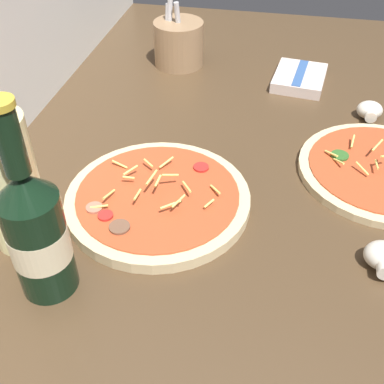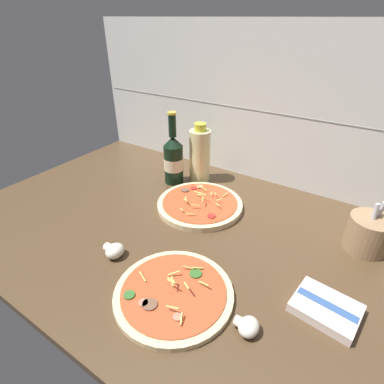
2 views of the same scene
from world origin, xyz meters
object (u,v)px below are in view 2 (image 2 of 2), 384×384
at_px(dish_towel, 326,308).
at_px(utensil_crock, 368,233).
at_px(pizza_near, 174,293).
at_px(pizza_far, 200,204).
at_px(beer_bottle, 173,159).
at_px(mushroom_left, 248,326).
at_px(oil_bottle, 200,155).
at_px(mushroom_right, 114,251).

bearing_deg(dish_towel, utensil_crock, 81.56).
relative_size(pizza_near, pizza_far, 0.97).
bearing_deg(pizza_far, dish_towel, -24.33).
height_order(beer_bottle, mushroom_left, beer_bottle).
bearing_deg(beer_bottle, mushroom_left, -40.92).
relative_size(oil_bottle, dish_towel, 1.56).
distance_m(beer_bottle, mushroom_right, 0.46).
distance_m(beer_bottle, oil_bottle, 0.10).
relative_size(pizza_near, dish_towel, 1.90).
bearing_deg(dish_towel, pizza_near, -154.28).
xyz_separation_m(oil_bottle, utensil_crock, (0.62, -0.10, -0.06)).
distance_m(pizza_far, dish_towel, 0.51).
distance_m(beer_bottle, dish_towel, 0.73).
distance_m(beer_bottle, utensil_crock, 0.70).
bearing_deg(pizza_near, pizza_far, 112.91).
distance_m(pizza_near, pizza_far, 0.39).
xyz_separation_m(oil_bottle, mushroom_right, (0.04, -0.52, -0.09)).
bearing_deg(oil_bottle, mushroom_right, -85.02).
bearing_deg(mushroom_left, beer_bottle, 139.08).
height_order(utensil_crock, dish_towel, utensil_crock).
distance_m(pizza_far, mushroom_right, 0.35).
bearing_deg(beer_bottle, dish_towel, -25.62).
height_order(pizza_near, pizza_far, pizza_far).
bearing_deg(oil_bottle, utensil_crock, -8.84).
bearing_deg(pizza_near, mushroom_left, 2.57).
distance_m(utensil_crock, dish_towel, 0.29).
distance_m(pizza_near, utensil_crock, 0.57).
distance_m(mushroom_left, mushroom_right, 0.40).
bearing_deg(oil_bottle, pizza_near, -63.81).
bearing_deg(mushroom_right, oil_bottle, 94.98).
distance_m(oil_bottle, utensil_crock, 0.63).
xyz_separation_m(pizza_near, beer_bottle, (-0.34, 0.46, 0.09)).
height_order(oil_bottle, mushroom_left, oil_bottle).
bearing_deg(mushroom_right, mushroom_left, -1.75).
height_order(mushroom_right, dish_towel, mushroom_right).
bearing_deg(mushroom_right, beer_bottle, 105.12).
distance_m(pizza_near, oil_bottle, 0.61).
height_order(pizza_near, utensil_crock, utensil_crock).
relative_size(utensil_crock, dish_towel, 0.99).
height_order(beer_bottle, dish_towel, beer_bottle).
relative_size(beer_bottle, oil_bottle, 1.20).
xyz_separation_m(beer_bottle, mushroom_left, (0.52, -0.45, -0.08)).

